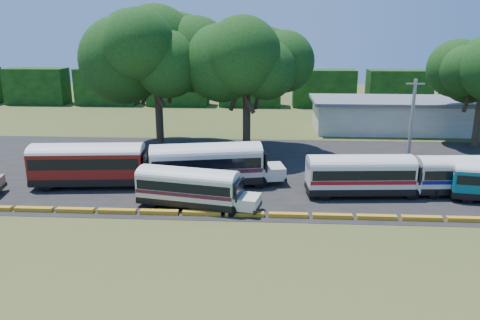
# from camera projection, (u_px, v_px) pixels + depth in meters

# --- Properties ---
(ground) EXTENTS (160.00, 160.00, 0.00)m
(ground) POSITION_uv_depth(u_px,v_px,m) (222.00, 221.00, 31.50)
(ground) COLOR #334918
(ground) RESTS_ON ground
(asphalt_strip) EXTENTS (64.00, 24.00, 0.02)m
(asphalt_strip) POSITION_uv_depth(u_px,v_px,m) (245.00, 169.00, 42.95)
(asphalt_strip) COLOR black
(asphalt_strip) RESTS_ON ground
(curb) EXTENTS (53.70, 0.45, 0.30)m
(curb) POSITION_uv_depth(u_px,v_px,m) (223.00, 214.00, 32.41)
(curb) COLOR #C08A16
(curb) RESTS_ON ground
(terminal_building) EXTENTS (19.00, 9.00, 4.00)m
(terminal_building) POSITION_uv_depth(u_px,v_px,m) (388.00, 115.00, 58.69)
(terminal_building) COLOR silver
(terminal_building) RESTS_ON ground
(treeline_backdrop) EXTENTS (130.00, 4.00, 6.00)m
(treeline_backdrop) POSITION_uv_depth(u_px,v_px,m) (250.00, 88.00, 76.75)
(treeline_backdrop) COLOR black
(treeline_backdrop) RESTS_ON ground
(bus_red) EXTENTS (11.20, 3.77, 3.61)m
(bus_red) POSITION_uv_depth(u_px,v_px,m) (91.00, 162.00, 37.90)
(bus_red) COLOR black
(bus_red) RESTS_ON ground
(bus_cream_west) EXTENTS (9.16, 3.93, 2.93)m
(bus_cream_west) POSITION_uv_depth(u_px,v_px,m) (190.00, 186.00, 33.54)
(bus_cream_west) COLOR black
(bus_cream_west) RESTS_ON ground
(bus_cream_east) EXTENTS (11.29, 4.83, 3.61)m
(bus_cream_east) POSITION_uv_depth(u_px,v_px,m) (209.00, 162.00, 37.95)
(bus_cream_east) COLOR black
(bus_cream_east) RESTS_ON ground
(bus_white_red) EXTENTS (10.00, 3.20, 3.23)m
(bus_white_red) POSITION_uv_depth(u_px,v_px,m) (362.00, 173.00, 35.84)
(bus_white_red) COLOR black
(bus_white_red) RESTS_ON ground
(bus_white_blue) EXTENTS (9.59, 3.09, 3.10)m
(bus_white_blue) POSITION_uv_depth(u_px,v_px,m) (468.00, 173.00, 36.10)
(bus_white_blue) COLOR black
(bus_white_blue) RESTS_ON ground
(tree_west) EXTENTS (11.66, 11.66, 14.92)m
(tree_west) POSITION_uv_depth(u_px,v_px,m) (156.00, 48.00, 47.47)
(tree_west) COLOR #312518
(tree_west) RESTS_ON ground
(tree_center) EXTENTS (10.18, 10.18, 13.40)m
(tree_center) POSITION_uv_depth(u_px,v_px,m) (247.00, 58.00, 46.71)
(tree_center) COLOR #312518
(tree_center) RESTS_ON ground
(utility_pole) EXTENTS (1.60, 0.30, 8.27)m
(utility_pole) POSITION_uv_depth(u_px,v_px,m) (411.00, 124.00, 41.72)
(utility_pole) COLOR gray
(utility_pole) RESTS_ON ground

